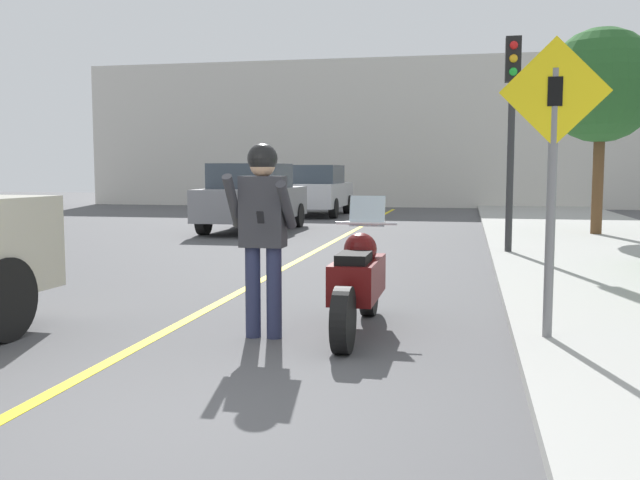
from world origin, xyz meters
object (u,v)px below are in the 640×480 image
at_px(parked_car_grey, 253,197).
at_px(traffic_light, 512,103).
at_px(crossing_sign, 553,159).
at_px(street_tree, 601,86).
at_px(motorcycle, 358,281).
at_px(parked_car_silver, 316,190).
at_px(person_biker, 263,219).

bearing_deg(parked_car_grey, traffic_light, -35.60).
distance_m(crossing_sign, parked_car_grey, 12.35).
bearing_deg(street_tree, traffic_light, -118.04).
bearing_deg(motorcycle, street_tree, 69.41).
distance_m(motorcycle, parked_car_grey, 11.32).
bearing_deg(traffic_light, street_tree, 61.96).
bearing_deg(crossing_sign, street_tree, 78.48).
height_order(motorcycle, parked_car_silver, parked_car_silver).
bearing_deg(person_biker, crossing_sign, 2.21).
distance_m(traffic_light, parked_car_grey, 7.55).
relative_size(crossing_sign, parked_car_silver, 0.60).
bearing_deg(parked_car_silver, person_biker, -79.61).
relative_size(person_biker, parked_car_silver, 0.42).
bearing_deg(traffic_light, parked_car_grey, 144.40).
xyz_separation_m(motorcycle, traffic_light, (1.72, 6.22, 2.18)).
bearing_deg(crossing_sign, parked_car_silver, 108.35).
xyz_separation_m(crossing_sign, street_tree, (2.14, 10.50, 1.73)).
distance_m(motorcycle, parked_car_silver, 17.12).
bearing_deg(motorcycle, person_biker, -153.34).
relative_size(motorcycle, street_tree, 0.48).
bearing_deg(parked_car_silver, crossing_sign, -71.65).
relative_size(street_tree, parked_car_grey, 1.07).
distance_m(street_tree, parked_car_grey, 8.46).
bearing_deg(person_biker, street_tree, 66.36).
bearing_deg(street_tree, parked_car_grey, 177.87).
bearing_deg(parked_car_grey, parked_car_silver, 87.16).
xyz_separation_m(motorcycle, person_biker, (-0.81, -0.41, 0.60)).
bearing_deg(street_tree, person_biker, -113.64).
bearing_deg(person_biker, motorcycle, 26.66).
bearing_deg(parked_car_grey, street_tree, -2.13).
height_order(crossing_sign, parked_car_silver, crossing_sign).
relative_size(person_biker, traffic_light, 0.48).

